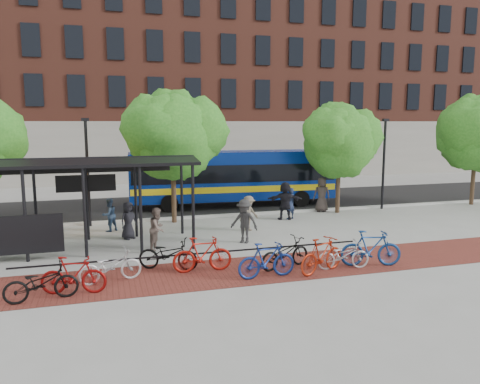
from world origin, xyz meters
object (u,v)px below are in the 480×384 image
object	(u,v)px
bike_7	(267,260)
pedestrian_3	(249,213)
tree_b	(174,132)
tree_c	(341,139)
bike_4	(168,254)
bike_0	(41,283)
bus	(233,175)
pedestrian_2	(109,215)
bike_9	(322,255)
bike_2	(110,266)
pedestrian_8	(157,229)
pedestrian_6	(322,194)
tree_d	(477,130)
pedestrian_9	(244,221)
bike_1	(73,275)
bus_shelter	(53,173)
lamp_post_right	(384,161)
bike_11	(371,248)
pedestrian_7	(290,203)
lamp_post_left	(88,169)
pedestrian_0	(128,220)
bike_8	(285,253)
bike_5	(202,254)
pedestrian_5	(285,201)

from	to	relation	value
bike_7	pedestrian_3	bearing A→B (deg)	-15.37
tree_b	bike_7	world-z (taller)	tree_b
tree_c	bike_4	size ratio (longest dim) A/B	2.89
bike_0	bus	bearing A→B (deg)	-43.63
bike_0	pedestrian_2	distance (m)	8.41
bike_9	bike_2	bearing A→B (deg)	58.08
bike_4	pedestrian_8	world-z (taller)	pedestrian_8
bus	pedestrian_6	world-z (taller)	bus
tree_d	pedestrian_9	size ratio (longest dim) A/B	3.62
tree_b	bike_7	distance (m)	10.16
bike_1	bus_shelter	bearing A→B (deg)	21.20
bike_2	pedestrian_8	distance (m)	3.90
lamp_post_right	bike_11	bearing A→B (deg)	-125.00
bike_11	pedestrian_7	size ratio (longest dim) A/B	1.30
tree_b	bike_4	size ratio (longest dim) A/B	3.16
bike_2	pedestrian_3	xyz separation A→B (m)	(6.20, 5.43, 0.30)
tree_c	lamp_post_left	world-z (taller)	tree_c
lamp_post_right	pedestrian_9	distance (m)	11.22
lamp_post_right	pedestrian_6	world-z (taller)	lamp_post_right
bus_shelter	bike_4	world-z (taller)	bus_shelter
lamp_post_right	pedestrian_3	distance (m)	9.72
pedestrian_6	pedestrian_9	size ratio (longest dim) A/B	1.07
bike_2	pedestrian_6	distance (m)	14.43
bike_2	pedestrian_0	distance (m)	5.52
bike_1	pedestrian_9	bearing A→B (deg)	-45.49
bike_0	bike_11	xyz separation A→B (m)	(10.51, 0.21, 0.11)
lamp_post_right	bus	xyz separation A→B (m)	(-7.95, 3.41, -0.89)
bus_shelter	lamp_post_left	world-z (taller)	lamp_post_left
bike_1	bike_8	size ratio (longest dim) A/B	0.93
bike_7	pedestrian_8	size ratio (longest dim) A/B	1.17
tree_d	bike_2	bearing A→B (deg)	-158.77
bike_5	bike_1	bearing A→B (deg)	105.14
bike_1	tree_b	bearing A→B (deg)	-14.20
bike_4	bike_8	size ratio (longest dim) A/B	1.02
bus_shelter	pedestrian_6	distance (m)	14.23
lamp_post_right	pedestrian_7	size ratio (longest dim) A/B	3.16
bike_4	bike_7	size ratio (longest dim) A/B	1.06
bike_5	pedestrian_2	bearing A→B (deg)	24.22
pedestrian_6	pedestrian_2	bearing A→B (deg)	20.15
pedestrian_2	bus_shelter	bearing A→B (deg)	17.40
bike_8	bike_5	bearing A→B (deg)	63.70
bus	pedestrian_8	bearing A→B (deg)	-118.70
pedestrian_0	bike_8	bearing A→B (deg)	-85.24
lamp_post_right	bike_0	size ratio (longest dim) A/B	2.60
bike_4	pedestrian_5	xyz separation A→B (m)	(6.85, 6.58, 0.43)
bike_5	pedestrian_0	size ratio (longest dim) A/B	1.24
bike_7	pedestrian_5	distance (m)	9.22
pedestrian_7	bike_11	bearing A→B (deg)	63.60
pedestrian_7	pedestrian_8	size ratio (longest dim) A/B	0.98
bike_4	pedestrian_0	distance (m)	4.82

